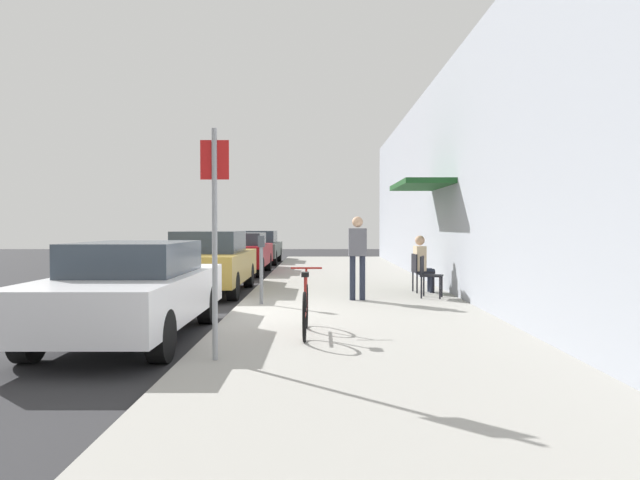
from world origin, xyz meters
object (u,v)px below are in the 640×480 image
Objects in this scene: cafe_chair_1 at (419,270)px; cafe_chair_0 at (427,274)px; parked_car_3 at (257,247)px; parking_meter at (261,264)px; seated_patron_1 at (421,262)px; parked_car_1 at (208,262)px; parked_car_2 at (240,252)px; pedestrian_standing at (357,251)px; bicycle_0 at (305,309)px; street_sign at (214,225)px; parked_car_0 at (132,289)px.

cafe_chair_0 is at bearing -89.79° from cafe_chair_1.
parked_car_3 is at bearing 111.22° from cafe_chair_0.
seated_patron_1 is (3.46, 1.97, -0.07)m from parking_meter.
parked_car_2 is at bearing 90.00° from parked_car_1.
parked_car_2 is at bearing 127.89° from cafe_chair_1.
parked_car_1 is 2.59× the size of pedestrian_standing.
parked_car_3 is (0.00, 10.98, -0.04)m from parked_car_1.
cafe_chair_1 is at bearing -52.11° from parked_car_2.
cafe_chair_1 is at bearing 63.95° from bicycle_0.
bicycle_0 is (2.48, -5.85, -0.29)m from parked_car_1.
parked_car_2 is 3.41× the size of seated_patron_1.
street_sign reaches higher than seated_patron_1.
parked_car_3 is 12.79m from cafe_chair_1.
parking_meter is at bearing 89.37° from street_sign.
parked_car_0 is at bearing 130.75° from street_sign.
street_sign is 1.52× the size of bicycle_0.
cafe_chair_1 is 2.10m from pedestrian_standing.
parked_car_1 reaches higher than parked_car_0.
seated_patron_1 reaches higher than bicycle_0.
parked_car_0 is at bearing 174.27° from bicycle_0.
bicycle_0 is at bearing -116.05° from cafe_chair_1.
parked_car_3 is (0.00, 16.59, -0.00)m from parked_car_0.
pedestrian_standing reaches higher than parked_car_0.
parked_car_1 is 5.06× the size of cafe_chair_0.
parked_car_3 reaches higher than parked_car_2.
parked_car_3 is 5.06× the size of cafe_chair_0.
bicycle_0 is at bearing -104.68° from pedestrian_standing.
street_sign is 2.99× the size of cafe_chair_0.
parked_car_0 is 4.87m from pedestrian_standing.
cafe_chair_0 is at bearing -68.78° from parked_car_3.
street_sign is (1.50, -1.74, 0.91)m from parked_car_0.
cafe_chair_1 is at bearing 44.13° from parked_car_0.
parking_meter is at bearing -79.46° from parked_car_2.
street_sign is (1.50, -7.35, 0.87)m from parked_car_1.
bicycle_0 is 5.66m from seated_patron_1.
parking_meter reaches higher than parked_car_2.
street_sign is at bearing -118.19° from seated_patron_1.
parking_meter is 3.94m from cafe_chair_1.
seated_patron_1 is (0.06, 0.97, 0.19)m from cafe_chair_0.
seated_patron_1 is at bearing 4.83° from cafe_chair_1.
seated_patron_1 is at bearing -51.75° from parked_car_2.
parked_car_0 reaches higher than cafe_chair_0.
parking_meter is at bearing -83.57° from parked_car_3.
parking_meter is at bearing 106.80° from bicycle_0.
parked_car_0 is 2.47m from street_sign.
bicycle_0 reaches higher than cafe_chair_1.
bicycle_0 is 1.97× the size of cafe_chair_0.
seated_patron_1 is (5.01, 4.81, 0.09)m from parked_car_0.
parked_car_0 is 3.41× the size of seated_patron_1.
parked_car_1 is at bearing 170.75° from cafe_chair_1.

